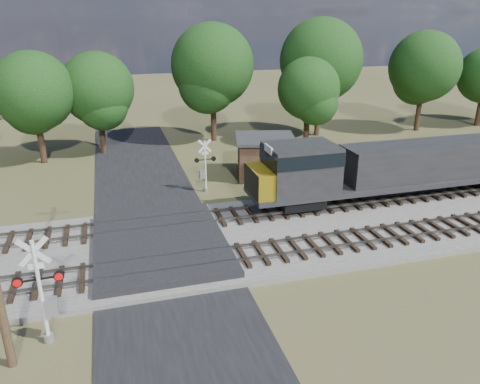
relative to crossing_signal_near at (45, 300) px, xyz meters
name	(u,v)px	position (x,y,z in m)	size (l,w,h in m)	color
ground	(162,254)	(5.09, 5.97, -1.92)	(160.00, 160.00, 0.00)	#4B4F2A
ballast_bed	(327,226)	(15.09, 6.47, -1.77)	(140.00, 10.00, 0.30)	gray
road	(162,253)	(5.09, 5.97, -1.88)	(7.00, 60.00, 0.08)	black
crossing_panel	(160,245)	(5.09, 6.47, -1.60)	(7.00, 9.00, 0.62)	#262628
track_near	(227,257)	(8.21, 3.97, -1.50)	(140.00, 2.60, 0.33)	black
track_far	(206,219)	(8.21, 8.97, -1.50)	(140.00, 2.60, 0.33)	black
crossing_signal_near	(45,300)	(0.00, 0.00, 0.00)	(1.86, 0.40, 4.61)	silver
crossing_signal_far	(204,170)	(9.31, 14.60, -0.29)	(1.58, 0.34, 3.92)	silver
equipment_shed	(265,156)	(14.67, 16.87, -0.33)	(5.54, 5.54, 3.13)	#442A1D
treeline	(232,77)	(14.66, 26.62, 4.57)	(78.99, 11.69, 11.88)	black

